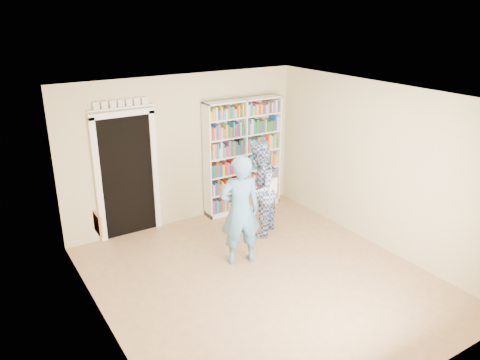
% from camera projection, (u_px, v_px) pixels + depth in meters
% --- Properties ---
extents(floor, '(5.00, 5.00, 0.00)m').
position_uv_depth(floor, '(262.00, 279.00, 6.89)').
color(floor, '#9A724A').
rests_on(floor, ground).
extents(ceiling, '(5.00, 5.00, 0.00)m').
position_uv_depth(ceiling, '(266.00, 97.00, 5.95)').
color(ceiling, white).
rests_on(ceiling, wall_back).
extents(wall_back, '(4.50, 0.00, 4.50)m').
position_uv_depth(wall_back, '(185.00, 150.00, 8.40)').
color(wall_back, beige).
rests_on(wall_back, floor).
extents(wall_left, '(0.00, 5.00, 5.00)m').
position_uv_depth(wall_left, '(101.00, 235.00, 5.30)').
color(wall_left, beige).
rests_on(wall_left, floor).
extents(wall_right, '(0.00, 5.00, 5.00)m').
position_uv_depth(wall_right, '(378.00, 167.00, 7.54)').
color(wall_right, beige).
rests_on(wall_right, floor).
extents(bookshelf, '(1.59, 0.30, 2.18)m').
position_uv_depth(bookshelf, '(243.00, 155.00, 8.94)').
color(bookshelf, white).
rests_on(bookshelf, floor).
extents(doorway, '(1.10, 0.08, 2.43)m').
position_uv_depth(doorway, '(127.00, 170.00, 7.90)').
color(doorway, black).
rests_on(doorway, floor).
extents(wall_art, '(0.03, 0.25, 0.25)m').
position_uv_depth(wall_art, '(98.00, 224.00, 5.45)').
color(wall_art, brown).
rests_on(wall_art, wall_left).
extents(man_blue, '(0.73, 0.57, 1.75)m').
position_uv_depth(man_blue, '(240.00, 210.00, 7.09)').
color(man_blue, '#558BBE').
rests_on(man_blue, floor).
extents(man_plaid, '(1.04, 1.00, 1.69)m').
position_uv_depth(man_plaid, '(258.00, 190.00, 7.97)').
color(man_plaid, navy).
rests_on(man_plaid, floor).
extents(paper_sheet, '(0.20, 0.03, 0.28)m').
position_uv_depth(paper_sheet, '(273.00, 186.00, 7.84)').
color(paper_sheet, white).
rests_on(paper_sheet, man_plaid).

